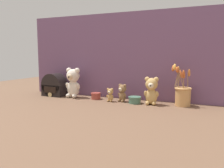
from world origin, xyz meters
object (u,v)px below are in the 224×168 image
(vintage_radio, at_px, (54,87))
(decorative_tin_tall, at_px, (96,96))
(flower_vase, at_px, (183,94))
(teddy_bear_tiny, at_px, (110,94))
(decorative_tin_short, at_px, (135,100))
(teddy_bear_large, at_px, (73,82))
(teddy_bear_medium, at_px, (151,90))
(teddy_bear_small, at_px, (122,92))

(vintage_radio, relative_size, decorative_tin_tall, 2.49)
(vintage_radio, xyz_separation_m, decorative_tin_tall, (0.43, 0.01, -0.06))
(flower_vase, bearing_deg, teddy_bear_tiny, -172.36)
(decorative_tin_short, bearing_deg, vintage_radio, 178.46)
(vintage_radio, bearing_deg, teddy_bear_large, -0.15)
(teddy_bear_large, xyz_separation_m, decorative_tin_short, (0.58, -0.02, -0.11))
(flower_vase, bearing_deg, vintage_radio, -178.09)
(teddy_bear_medium, bearing_deg, decorative_tin_tall, 177.39)
(teddy_bear_large, distance_m, flower_vase, 0.93)
(teddy_bear_tiny, bearing_deg, decorative_tin_short, 4.35)
(teddy_bear_large, bearing_deg, flower_vase, 2.36)
(teddy_bear_medium, height_order, vintage_radio, teddy_bear_medium)
(vintage_radio, height_order, decorative_tin_tall, vintage_radio)
(teddy_bear_large, xyz_separation_m, decorative_tin_tall, (0.22, 0.01, -0.11))
(teddy_bear_large, xyz_separation_m, flower_vase, (0.93, 0.04, -0.05))
(teddy_bear_large, bearing_deg, teddy_bear_small, -0.07)
(teddy_bear_large, height_order, teddy_bear_tiny, teddy_bear_large)
(vintage_radio, xyz_separation_m, decorative_tin_short, (0.78, -0.02, -0.06))
(teddy_bear_small, bearing_deg, vintage_radio, 179.91)
(teddy_bear_small, bearing_deg, flower_vase, 4.80)
(teddy_bear_tiny, xyz_separation_m, decorative_tin_tall, (-0.15, 0.05, -0.03))
(teddy_bear_medium, xyz_separation_m, decorative_tin_short, (-0.13, -0.01, -0.08))
(teddy_bear_large, relative_size, vintage_radio, 1.25)
(flower_vase, relative_size, decorative_tin_short, 3.13)
(teddy_bear_tiny, relative_size, decorative_tin_tall, 1.30)
(teddy_bear_tiny, bearing_deg, teddy_bear_medium, 4.11)
(teddy_bear_medium, relative_size, flower_vase, 0.67)
(decorative_tin_short, bearing_deg, teddy_bear_small, 170.07)
(decorative_tin_tall, bearing_deg, teddy_bear_large, -177.43)
(teddy_bear_large, xyz_separation_m, teddy_bear_tiny, (0.37, -0.04, -0.08))
(decorative_tin_tall, bearing_deg, teddy_bear_small, -2.46)
(teddy_bear_small, height_order, decorative_tin_short, teddy_bear_small)
(teddy_bear_small, xyz_separation_m, decorative_tin_tall, (-0.25, 0.01, -0.05))
(teddy_bear_medium, distance_m, flower_vase, 0.23)
(teddy_bear_large, height_order, teddy_bear_medium, teddy_bear_large)
(vintage_radio, bearing_deg, decorative_tin_tall, 1.27)
(teddy_bear_large, relative_size, teddy_bear_medium, 1.24)
(flower_vase, distance_m, vintage_radio, 1.13)
(decorative_tin_tall, bearing_deg, vintage_radio, -178.73)
(teddy_bear_small, xyz_separation_m, vintage_radio, (-0.67, 0.00, 0.01))
(flower_vase, bearing_deg, teddy_bear_large, -177.64)
(teddy_bear_medium, height_order, decorative_tin_tall, teddy_bear_medium)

